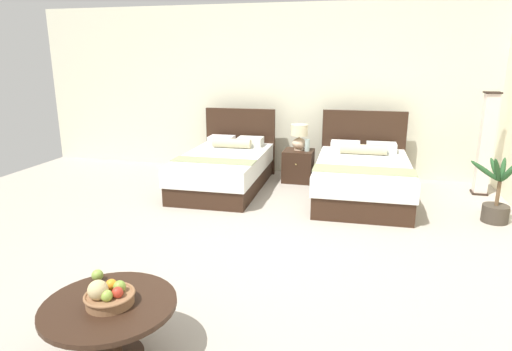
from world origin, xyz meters
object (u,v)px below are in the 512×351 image
table_lamp (299,135)px  potted_palm (496,202)px  coffee_table (110,315)px  bed_near_window (225,168)px  nightstand (298,166)px  vase (307,145)px  floor_lamp_corner (486,144)px  fruit_bowl (108,295)px  bed_near_corner (362,177)px  loose_apple (97,275)px

table_lamp → potted_palm: size_ratio=0.49×
coffee_table → table_lamp: bearing=83.6°
bed_near_window → nightstand: bearing=31.3°
vase → potted_palm: (2.47, -1.19, -0.35)m
vase → potted_palm: 2.76m
potted_palm → vase: bearing=154.4°
table_lamp → coffee_table: size_ratio=0.47×
vase → floor_lamp_corner: size_ratio=0.13×
bed_near_window → fruit_bowl: size_ratio=6.42×
potted_palm → fruit_bowl: bearing=-132.5°
bed_near_window → coffee_table: (0.52, -3.99, 0.02)m
vase → nightstand: bearing=164.1°
nightstand → table_lamp: size_ratio=1.23×
bed_near_corner → table_lamp: (-1.01, 0.65, 0.44)m
table_lamp → potted_palm: 2.93m
bed_near_window → floor_lamp_corner: bearing=9.2°
nightstand → fruit_bowl: (-0.51, -4.63, 0.22)m
fruit_bowl → loose_apple: (-0.25, 0.26, -0.02)m
floor_lamp_corner → potted_palm: bearing=-94.3°
bed_near_window → coffee_table: size_ratio=2.39×
fruit_bowl → potted_palm: 4.62m
vase → coffee_table: (-0.66, -4.58, -0.28)m
fruit_bowl → floor_lamp_corner: bearing=55.1°
floor_lamp_corner → loose_apple: bearing=-128.6°
bed_near_window → coffee_table: bearing=-82.6°
bed_near_corner → floor_lamp_corner: floor_lamp_corner is taller
nightstand → vase: 0.38m
nightstand → floor_lamp_corner: size_ratio=0.34×
coffee_table → floor_lamp_corner: floor_lamp_corner is taller
fruit_bowl → loose_apple: size_ratio=3.95×
bed_near_corner → coffee_table: bed_near_corner is taller
table_lamp → fruit_bowl: bearing=-96.3°
fruit_bowl → floor_lamp_corner: floor_lamp_corner is taller
table_lamp → potted_palm: bearing=-25.5°
table_lamp → fruit_bowl: size_ratio=1.27×
table_lamp → fruit_bowl: (-0.51, -4.65, -0.27)m
bed_near_corner → fruit_bowl: bearing=-110.9°
bed_near_corner → vase: bed_near_corner is taller
bed_near_corner → nightstand: bed_near_corner is taller
bed_near_window → potted_palm: size_ratio=2.46×
bed_near_window → bed_near_corner: bed_near_corner is taller
bed_near_corner → fruit_bowl: 4.28m
table_lamp → floor_lamp_corner: floor_lamp_corner is taller
nightstand → fruit_bowl: fruit_bowl is taller
table_lamp → coffee_table: 4.68m
bed_near_window → fruit_bowl: 4.03m
coffee_table → fruit_bowl: (0.01, -0.01, 0.15)m
bed_near_corner → nightstand: bearing=148.2°
nightstand → floor_lamp_corner: floor_lamp_corner is taller
bed_near_window → table_lamp: (1.03, 0.65, 0.44)m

